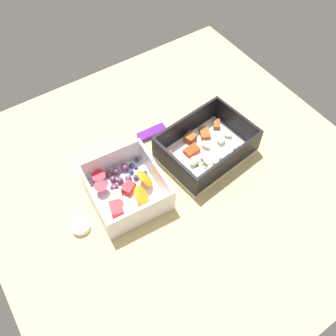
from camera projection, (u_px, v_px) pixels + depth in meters
table_surface at (176, 177)px, 79.66cm from camera, size 80.00×80.00×2.00cm
pasta_container at (206, 148)px, 80.54cm from camera, size 21.19×16.44×6.57cm
fruit_bowl at (126, 188)px, 74.25cm from camera, size 15.56×16.65×6.43cm
candy_bar at (152, 133)px, 85.03cm from camera, size 7.12×2.76×1.20cm
paper_cup_liner at (81, 227)px, 70.76cm from camera, size 3.77×3.77×1.41cm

